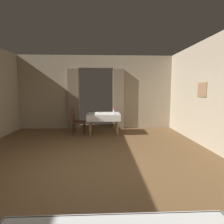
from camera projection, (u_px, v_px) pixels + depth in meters
ground at (88, 169)px, 3.80m from camera, size 10.08×10.08×0.00m
wall_back at (96, 92)px, 7.77m from camera, size 6.40×0.27×3.00m
dining_table_mid at (104, 116)px, 6.84m from camera, size 1.19×0.90×0.75m
chair_mid_left at (77, 120)px, 6.77m from camera, size 0.44×0.44×0.93m
flower_vase_mid at (114, 111)px, 6.85m from camera, size 0.07×0.07×0.18m
plate_mid_b at (113, 114)px, 6.56m from camera, size 0.19×0.19×0.01m
plate_mid_c at (98, 113)px, 7.04m from camera, size 0.18×0.18×0.01m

